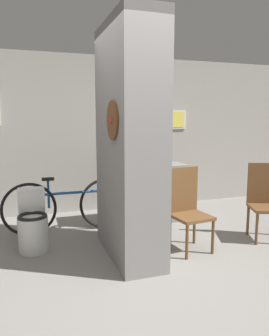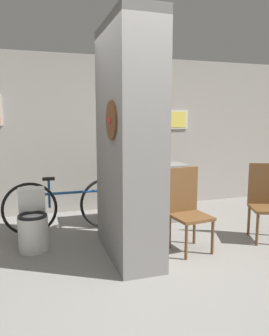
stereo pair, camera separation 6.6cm
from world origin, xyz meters
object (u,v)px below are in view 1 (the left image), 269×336
object	(u,v)px
toilet	(33,224)
chair_by_doorway	(265,199)
chair_near_pillar	(187,207)
bicycle	(68,205)
bottle_tall	(129,160)

from	to	relation	value
toilet	chair_by_doorway	bearing A→B (deg)	-10.67
chair_near_pillar	chair_by_doorway	xyz separation A→B (m)	(1.15, 0.01, 0.00)
chair_by_doorway	bicycle	distance (m)	2.65
toilet	bicycle	xyz separation A→B (m)	(0.49, 0.49, 0.06)
chair_by_doorway	bottle_tall	bearing A→B (deg)	166.00
bicycle	bottle_tall	bearing A→B (deg)	1.63
toilet	bottle_tall	distance (m)	1.61
chair_by_doorway	bicycle	world-z (taller)	chair_by_doorway
chair_by_doorway	bicycle	xyz separation A→B (m)	(-2.43, 1.04, -0.14)
bicycle	bottle_tall	size ratio (longest dim) A/B	7.16
toilet	chair_near_pillar	world-z (taller)	chair_near_pillar
chair_near_pillar	chair_by_doorway	bearing A→B (deg)	-6.50
chair_near_pillar	bottle_tall	distance (m)	1.23
toilet	bottle_tall	world-z (taller)	bottle_tall
chair_near_pillar	chair_by_doorway	size ratio (longest dim) A/B	1.00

